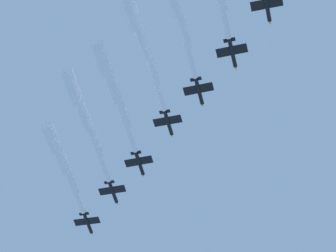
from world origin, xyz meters
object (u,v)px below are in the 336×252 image
jet_lead (62,162)px  jet_port_mid (142,42)px  jet_starboard_inner (113,87)px  jet_port_inner (84,115)px

jet_lead → jet_port_mid: bearing=-51.9°
jet_lead → jet_starboard_inner: (18.86, -24.77, -0.79)m
jet_starboard_inner → jet_port_mid: (9.43, -11.31, 3.36)m
jet_lead → jet_port_mid: (28.30, -36.07, 2.57)m
jet_starboard_inner → jet_lead: bearing=127.3°
jet_lead → jet_port_inner: 17.81m
jet_port_inner → jet_starboard_inner: bearing=-43.8°
jet_starboard_inner → jet_port_mid: size_ratio=1.00×
jet_lead → jet_starboard_inner: bearing=-52.7°
jet_lead → jet_port_inner: (9.04, -15.34, 0.68)m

